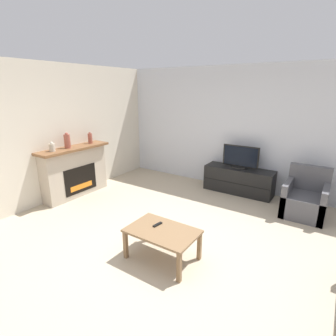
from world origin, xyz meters
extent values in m
plane|color=tan|center=(0.00, 0.00, 0.00)|extent=(24.00, 24.00, 0.00)
cube|color=silver|center=(0.00, 2.97, 1.35)|extent=(12.00, 0.06, 2.70)
cube|color=beige|center=(-3.08, 0.00, 1.35)|extent=(0.06, 12.00, 2.70)
cube|color=#B7A893|center=(-2.88, 0.60, 0.50)|extent=(0.34, 1.42, 1.01)
cube|color=black|center=(-2.70, 0.60, 0.38)|extent=(0.01, 0.78, 0.56)
cube|color=orange|center=(-2.70, 0.60, 0.23)|extent=(0.01, 0.55, 0.11)
cube|color=brown|center=(-2.85, 0.60, 1.03)|extent=(0.46, 1.54, 0.05)
cylinder|color=beige|center=(-2.86, 0.14, 1.13)|extent=(0.11, 0.11, 0.15)
sphere|color=beige|center=(-2.86, 0.14, 1.22)|extent=(0.06, 0.06, 0.06)
cylinder|color=#994C3D|center=(-2.86, 0.48, 1.20)|extent=(0.12, 0.12, 0.27)
sphere|color=#994C3D|center=(-2.86, 0.48, 1.34)|extent=(0.07, 0.07, 0.07)
cylinder|color=#994C3D|center=(-2.86, 1.06, 1.17)|extent=(0.09, 0.09, 0.22)
sphere|color=#994C3D|center=(-2.86, 1.06, 1.28)|extent=(0.05, 0.05, 0.05)
cube|color=black|center=(-0.02, 2.67, 0.28)|extent=(1.47, 0.46, 0.56)
cube|color=black|center=(-0.02, 2.44, 0.28)|extent=(1.44, 0.01, 0.01)
cube|color=black|center=(-0.02, 2.67, 0.58)|extent=(0.27, 0.18, 0.04)
cube|color=black|center=(-0.02, 2.67, 0.82)|extent=(0.78, 0.03, 0.46)
cube|color=black|center=(-0.02, 2.65, 0.82)|extent=(0.71, 0.01, 0.41)
cube|color=#4C4C51|center=(1.34, 2.26, 0.20)|extent=(0.70, 0.76, 0.40)
cube|color=#4C4C51|center=(1.34, 2.57, 0.63)|extent=(0.70, 0.14, 0.46)
cube|color=#4C4C51|center=(1.04, 2.26, 0.30)|extent=(0.10, 0.76, 0.61)
cube|color=#4C4C51|center=(1.64, 2.26, 0.30)|extent=(0.10, 0.76, 0.61)
cube|color=brown|center=(-0.06, -0.21, 0.42)|extent=(0.92, 0.60, 0.03)
cube|color=brown|center=(-0.48, -0.47, 0.20)|extent=(0.05, 0.05, 0.40)
cube|color=brown|center=(0.36, -0.47, 0.20)|extent=(0.05, 0.05, 0.40)
cube|color=brown|center=(-0.48, 0.05, 0.20)|extent=(0.05, 0.05, 0.40)
cube|color=brown|center=(0.36, 0.05, 0.20)|extent=(0.05, 0.05, 0.40)
cube|color=black|center=(-0.19, -0.14, 0.44)|extent=(0.06, 0.15, 0.02)
camera|label=1|loc=(1.69, -2.70, 2.21)|focal=28.00mm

